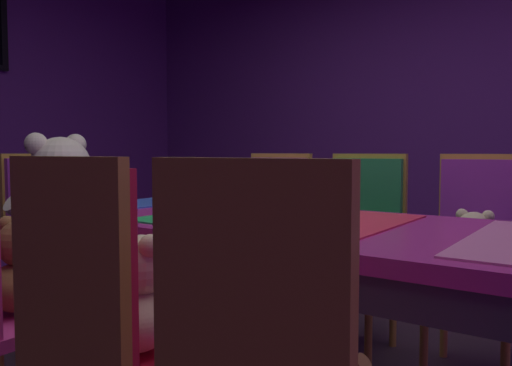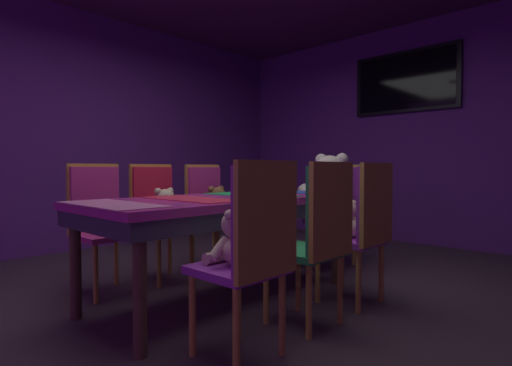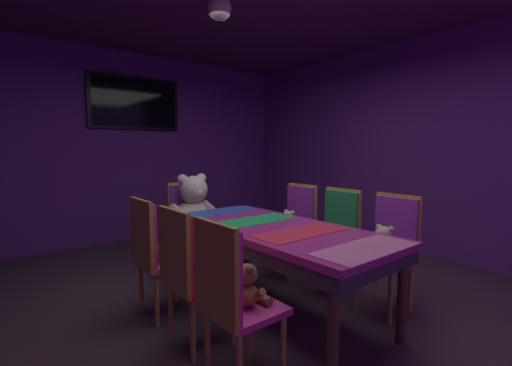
% 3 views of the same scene
% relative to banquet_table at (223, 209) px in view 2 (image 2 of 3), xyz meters
% --- Properties ---
extents(ground_plane, '(7.90, 7.90, 0.00)m').
position_rel_banquet_table_xyz_m(ground_plane, '(0.00, 0.00, -0.65)').
color(ground_plane, '#3F2D38').
extents(wall_back, '(5.20, 0.12, 2.80)m').
position_rel_banquet_table_xyz_m(wall_back, '(0.00, 3.20, 0.75)').
color(wall_back, '#59267F').
rests_on(wall_back, ground_plane).
extents(wall_left, '(0.12, 6.40, 2.80)m').
position_rel_banquet_table_xyz_m(wall_left, '(-2.60, 0.00, 0.75)').
color(wall_left, '#59267F').
rests_on(wall_left, ground_plane).
extents(banquet_table, '(0.90, 2.02, 0.75)m').
position_rel_banquet_table_xyz_m(banquet_table, '(0.00, 0.00, 0.00)').
color(banquet_table, '#B22D8C').
rests_on(banquet_table, ground_plane).
extents(chair_left_0, '(0.42, 0.41, 0.98)m').
position_rel_banquet_table_xyz_m(chair_left_0, '(-0.85, -0.53, -0.06)').
color(chair_left_0, '#CC338C').
rests_on(chair_left_0, ground_plane).
extents(teddy_left_0, '(0.21, 0.27, 0.26)m').
position_rel_banquet_table_xyz_m(teddy_left_0, '(-0.71, -0.53, -0.08)').
color(teddy_left_0, brown).
rests_on(teddy_left_0, chair_left_0).
extents(chair_left_1, '(0.42, 0.41, 0.98)m').
position_rel_banquet_table_xyz_m(chair_left_1, '(-0.84, -0.01, -0.06)').
color(chair_left_1, red).
rests_on(chair_left_1, ground_plane).
extents(teddy_left_1, '(0.27, 0.34, 0.33)m').
position_rel_banquet_table_xyz_m(teddy_left_1, '(-0.70, -0.01, -0.05)').
color(teddy_left_1, beige).
rests_on(teddy_left_1, chair_left_1).
extents(chair_left_2, '(0.42, 0.41, 0.98)m').
position_rel_banquet_table_xyz_m(chair_left_2, '(-0.84, 0.56, -0.06)').
color(chair_left_2, '#CC338C').
rests_on(chair_left_2, ground_plane).
extents(teddy_left_2, '(0.26, 0.34, 0.32)m').
position_rel_banquet_table_xyz_m(teddy_left_2, '(-0.69, 0.56, -0.06)').
color(teddy_left_2, brown).
rests_on(teddy_left_2, chair_left_2).
extents(chair_right_0, '(0.42, 0.41, 0.98)m').
position_rel_banquet_table_xyz_m(chair_right_0, '(0.85, -0.55, -0.06)').
color(chair_right_0, purple).
rests_on(chair_right_0, ground_plane).
extents(teddy_right_0, '(0.23, 0.30, 0.28)m').
position_rel_banquet_table_xyz_m(teddy_right_0, '(0.70, -0.55, -0.07)').
color(teddy_right_0, beige).
rests_on(teddy_right_0, chair_right_0).
extents(chair_right_1, '(0.42, 0.41, 0.98)m').
position_rel_banquet_table_xyz_m(chair_right_1, '(0.83, 0.02, -0.06)').
color(chair_right_1, '#268C4C').
rests_on(chair_right_1, ground_plane).
extents(chair_right_2, '(0.42, 0.41, 0.98)m').
position_rel_banquet_table_xyz_m(chair_right_2, '(0.83, 0.57, -0.06)').
color(chair_right_2, purple).
rests_on(chair_right_2, ground_plane).
extents(teddy_right_2, '(0.21, 0.27, 0.26)m').
position_rel_banquet_table_xyz_m(teddy_right_2, '(0.69, 0.57, -0.08)').
color(teddy_right_2, beige).
rests_on(teddy_right_2, chair_right_2).
extents(throne_chair, '(0.41, 0.42, 0.98)m').
position_rel_banquet_table_xyz_m(throne_chair, '(0.00, 1.54, -0.06)').
color(throne_chair, purple).
rests_on(throne_chair, ground_plane).
extents(king_teddy_bear, '(0.67, 0.52, 0.63)m').
position_rel_banquet_table_xyz_m(king_teddy_bear, '(0.00, 1.38, 0.08)').
color(king_teddy_bear, silver).
rests_on(king_teddy_bear, throne_chair).
extents(wall_tv, '(1.34, 0.06, 0.77)m').
position_rel_banquet_table_xyz_m(wall_tv, '(0.00, 3.11, 1.40)').
color(wall_tv, black).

